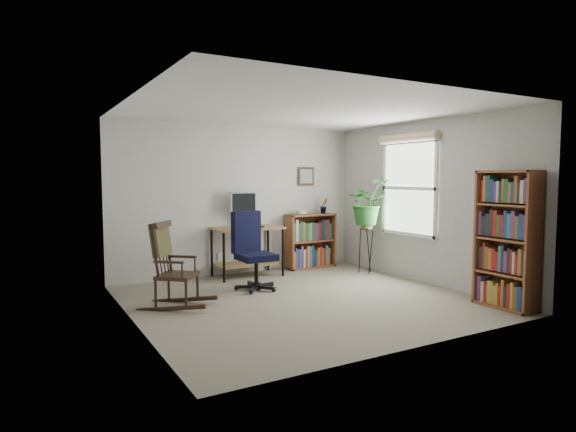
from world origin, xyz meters
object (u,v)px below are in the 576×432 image
low_bookshelf (311,241)px  tall_bookshelf (507,240)px  rocking_chair (177,264)px  office_chair (256,250)px  desk (247,252)px

low_bookshelf → tall_bookshelf: bearing=-78.7°
low_bookshelf → tall_bookshelf: tall_bookshelf is taller
low_bookshelf → tall_bookshelf: (0.66, -3.33, 0.36)m
rocking_chair → tall_bookshelf: (3.42, -1.97, 0.30)m
office_chair → rocking_chair: size_ratio=1.05×
office_chair → low_bookshelf: size_ratio=1.18×
office_chair → rocking_chair: 1.26m
desk → tall_bookshelf: size_ratio=0.66×
desk → office_chair: office_chair is taller
desk → rocking_chair: bearing=-140.4°
tall_bookshelf → office_chair: bearing=133.6°
tall_bookshelf → low_bookshelf: bearing=101.3°
tall_bookshelf → rocking_chair: bearing=150.0°
low_bookshelf → tall_bookshelf: 3.42m
office_chair → rocking_chair: (-1.22, -0.34, -0.03)m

